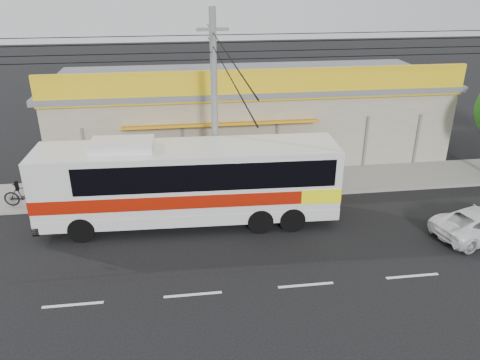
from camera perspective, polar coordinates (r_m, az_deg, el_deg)
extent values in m
plane|color=black|center=(19.14, 6.07, -8.16)|extent=(120.00, 120.00, 0.00)
cube|color=gray|center=(24.26, 2.83, -0.48)|extent=(30.00, 3.20, 0.15)
cube|color=gray|center=(28.73, 0.90, 7.85)|extent=(22.00, 8.00, 4.20)
cube|color=slate|center=(28.18, 0.93, 12.24)|extent=(22.60, 8.60, 0.30)
cube|color=yellow|center=(24.09, 2.43, 11.49)|extent=(22.00, 0.24, 1.60)
cube|color=#C2350A|center=(23.80, -2.40, 11.33)|extent=(9.00, 0.10, 1.20)
cube|color=#177114|center=(25.98, 17.00, 11.42)|extent=(2.40, 0.10, 1.10)
cube|color=navy|center=(27.20, 22.30, 11.22)|extent=(2.20, 0.10, 1.10)
cube|color=#C2350A|center=(24.19, -19.41, 10.21)|extent=(3.00, 0.10, 1.10)
cube|color=orange|center=(24.15, -2.29, 6.85)|extent=(10.00, 1.20, 0.37)
cube|color=silver|center=(20.06, -6.27, -0.09)|extent=(12.70, 3.08, 3.05)
cube|color=#A31607|center=(20.22, -6.22, -1.04)|extent=(12.74, 3.12, 0.58)
cube|color=#FEFF0D|center=(20.84, 8.97, -0.40)|extent=(1.78, 2.75, 0.63)
cube|color=black|center=(19.79, -4.22, 1.80)|extent=(10.60, 3.05, 1.16)
cube|color=black|center=(20.94, -23.59, 0.41)|extent=(0.25, 2.32, 1.58)
cube|color=silver|center=(19.65, -14.19, 4.16)|extent=(2.57, 1.56, 0.38)
cylinder|color=black|center=(20.23, -18.73, -5.72)|extent=(1.10, 0.38, 1.09)
cylinder|color=black|center=(22.28, -17.52, -2.69)|extent=(1.10, 0.38, 1.09)
cylinder|color=black|center=(20.04, 6.37, -4.77)|extent=(1.10, 0.38, 1.09)
cylinder|color=black|center=(22.10, 5.15, -1.80)|extent=(1.10, 0.38, 1.09)
imported|color=maroon|center=(23.38, -8.82, -0.41)|extent=(1.70, 0.92, 0.85)
imported|color=black|center=(23.83, -24.86, -1.65)|extent=(1.92, 0.71, 1.13)
cylinder|color=slate|center=(20.73, -3.11, 8.05)|extent=(0.29, 0.29, 8.89)
cube|color=slate|center=(20.03, -3.35, 17.87)|extent=(1.33, 0.13, 0.13)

